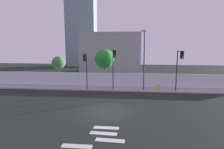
{
  "coord_description": "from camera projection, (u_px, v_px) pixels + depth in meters",
  "views": [
    {
      "loc": [
        1.95,
        -15.39,
        5.75
      ],
      "look_at": [
        -0.27,
        6.5,
        2.24
      ],
      "focal_mm": 29.7,
      "sensor_mm": 36.0,
      "label": 1
    }
  ],
  "objects": [
    {
      "name": "sidewalk",
      "position": [
        115.0,
        89.0,
        24.27
      ],
      "size": [
        36.0,
        2.4,
        0.15
      ],
      "primitive_type": "cube",
      "color": "#969696",
      "rests_on": "ground"
    },
    {
      "name": "fire_hydrant",
      "position": [
        158.0,
        87.0,
        23.24
      ],
      "size": [
        0.44,
        0.26,
        0.75
      ],
      "color": "gold",
      "rests_on": "sidewalk"
    },
    {
      "name": "tower_on_skyline",
      "position": [
        81.0,
        5.0,
        49.66
      ],
      "size": [
        7.77,
        5.0,
        32.81
      ],
      "primitive_type": "cube",
      "color": "slate",
      "rests_on": "ground"
    },
    {
      "name": "traffic_light_right",
      "position": [
        114.0,
        61.0,
        22.45
      ],
      "size": [
        0.53,
        1.43,
        5.01
      ],
      "color": "black",
      "rests_on": "sidewalk"
    },
    {
      "name": "traffic_light_left",
      "position": [
        86.0,
        64.0,
        22.92
      ],
      "size": [
        0.34,
        1.25,
        4.55
      ],
      "color": "black",
      "rests_on": "sidewalk"
    },
    {
      "name": "roadside_tree_leftmost",
      "position": [
        59.0,
        63.0,
        27.07
      ],
      "size": [
        1.93,
        1.93,
        4.15
      ],
      "color": "brown",
      "rests_on": "ground"
    },
    {
      "name": "perimeter_wall",
      "position": [
        116.0,
        80.0,
        25.38
      ],
      "size": [
        36.0,
        0.18,
        1.8
      ],
      "primitive_type": "cube",
      "color": "silver",
      "rests_on": "sidewalk"
    },
    {
      "name": "low_building_distant",
      "position": [
        111.0,
        53.0,
        38.87
      ],
      "size": [
        12.18,
        6.0,
        8.26
      ],
      "primitive_type": "cube",
      "color": "gray",
      "rests_on": "ground"
    },
    {
      "name": "ground_plane",
      "position": [
        108.0,
        111.0,
        16.22
      ],
      "size": [
        80.0,
        80.0,
        0.0
      ],
      "primitive_type": "plane",
      "color": "black"
    },
    {
      "name": "crosswalk_marking",
      "position": [
        100.0,
        136.0,
        11.77
      ],
      "size": [
        3.64,
        2.99,
        0.01
      ],
      "color": "silver",
      "rests_on": "ground"
    },
    {
      "name": "traffic_light_center",
      "position": [
        179.0,
        62.0,
        21.7
      ],
      "size": [
        0.48,
        1.39,
        4.94
      ],
      "color": "black",
      "rests_on": "sidewalk"
    },
    {
      "name": "street_lamp_curbside",
      "position": [
        144.0,
        56.0,
        22.5
      ],
      "size": [
        0.66,
        2.24,
        7.3
      ],
      "color": "#4C4C51",
      "rests_on": "sidewalk"
    },
    {
      "name": "roadside_tree_midleft",
      "position": [
        105.0,
        59.0,
        26.3
      ],
      "size": [
        2.82,
        2.82,
        5.22
      ],
      "color": "brown",
      "rests_on": "ground"
    }
  ]
}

